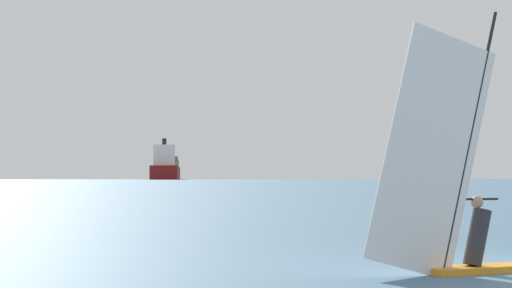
# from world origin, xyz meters

# --- Properties ---
(windsurfer) EXTENTS (3.36, 2.72, 4.66)m
(windsurfer) POSITION_xyz_m (-1.56, -2.23, 1.24)
(windsurfer) COLOR orange
(windsurfer) RESTS_ON ground_plane
(cargo_ship) EXTENTS (79.90, 179.60, 38.73)m
(cargo_ship) POSITION_xyz_m (-297.67, 810.06, 9.71)
(cargo_ship) COLOR maroon
(cargo_ship) RESTS_ON ground_plane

